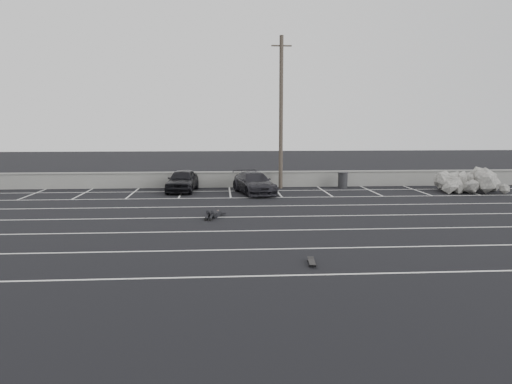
{
  "coord_description": "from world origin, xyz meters",
  "views": [
    {
      "loc": [
        -2.56,
        -19.49,
        4.23
      ],
      "look_at": [
        -0.88,
        4.13,
        1.0
      ],
      "focal_mm": 35.0,
      "sensor_mm": 36.0,
      "label": 1
    }
  ],
  "objects": [
    {
      "name": "car_left",
      "position": [
        -4.98,
        12.0,
        0.7
      ],
      "size": [
        2.08,
        4.28,
        1.41
      ],
      "primitive_type": "imported",
      "rotation": [
        0.0,
        0.0,
        -0.1
      ],
      "color": "black",
      "rests_on": "ground"
    },
    {
      "name": "trash_bin",
      "position": [
        5.54,
        12.98,
        0.53
      ],
      "size": [
        0.9,
        0.9,
        1.05
      ],
      "rotation": [
        0.0,
        0.0,
        -0.38
      ],
      "color": "#242426",
      "rests_on": "ground"
    },
    {
      "name": "person",
      "position": [
        -2.84,
        3.24,
        0.22
      ],
      "size": [
        2.04,
        2.63,
        0.43
      ],
      "primitive_type": null,
      "rotation": [
        0.0,
        0.0,
        -0.29
      ],
      "color": "black",
      "rests_on": "ground"
    },
    {
      "name": "riprap_pile",
      "position": [
        12.68,
        10.47,
        0.47
      ],
      "size": [
        4.4,
        3.54,
        1.36
      ],
      "color": "#A09D95",
      "rests_on": "ground"
    },
    {
      "name": "stall_lines",
      "position": [
        -0.08,
        4.41,
        0.0
      ],
      "size": [
        36.0,
        20.05,
        0.01
      ],
      "color": "silver",
      "rests_on": "ground"
    },
    {
      "name": "car_right",
      "position": [
        -0.53,
        10.74,
        0.66
      ],
      "size": [
        2.83,
        4.86,
        1.32
      ],
      "primitive_type": "imported",
      "rotation": [
        0.0,
        0.0,
        0.23
      ],
      "color": "black",
      "rests_on": "ground"
    },
    {
      "name": "skateboard",
      "position": [
        0.18,
        -4.92,
        0.07
      ],
      "size": [
        0.26,
        0.77,
        0.09
      ],
      "rotation": [
        0.0,
        0.0,
        -0.09
      ],
      "color": "black",
      "rests_on": "ground"
    },
    {
      "name": "seawall",
      "position": [
        0.0,
        14.0,
        0.55
      ],
      "size": [
        50.0,
        0.45,
        1.06
      ],
      "color": "gray",
      "rests_on": "ground"
    },
    {
      "name": "utility_pole",
      "position": [
        1.4,
        13.2,
        5.0
      ],
      "size": [
        1.32,
        0.26,
        9.87
      ],
      "color": "#4C4238",
      "rests_on": "ground"
    },
    {
      "name": "ground",
      "position": [
        0.0,
        0.0,
        0.0
      ],
      "size": [
        120.0,
        120.0,
        0.0
      ],
      "primitive_type": "plane",
      "color": "black",
      "rests_on": "ground"
    }
  ]
}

